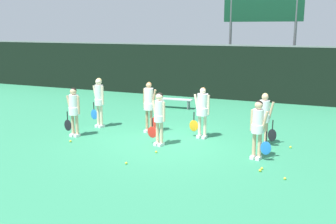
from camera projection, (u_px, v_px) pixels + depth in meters
The scene contains 18 objects.
ground_plane at pixel (165, 140), 12.69m from camera, with size 140.00×140.00×0.00m, color #2D7F56.
fence_windscreen at pixel (228, 72), 19.60m from camera, with size 60.00×0.08×2.76m.
scoreboard at pixel (263, 13), 20.18m from camera, with size 4.05×0.15×5.50m.
bench_courtside at pixel (174, 100), 17.68m from camera, with size 1.69×0.48×0.43m.
player_0 at pixel (74, 108), 12.99m from camera, with size 0.65×0.36×1.64m.
player_1 at pixel (159, 115), 11.96m from camera, with size 0.62×0.34×1.65m.
player_2 at pixel (258, 125), 10.70m from camera, with size 0.61×0.34×1.65m.
player_3 at pixel (99, 98), 14.17m from camera, with size 0.61×0.34×1.80m.
player_4 at pixel (149, 103), 13.46m from camera, with size 0.63×0.35×1.76m.
player_5 at pixel (202, 108), 12.78m from camera, with size 0.69×0.40×1.68m.
player_6 at pixel (264, 115), 11.98m from camera, with size 0.62×0.35×1.63m.
tennis_ball_0 at pixel (262, 168), 10.07m from camera, with size 0.07×0.07×0.07m, color #CCE033.
tennis_ball_1 at pixel (260, 170), 9.92m from camera, with size 0.07×0.07×0.07m, color #CCE033.
tennis_ball_2 at pixel (290, 147), 11.86m from camera, with size 0.07×0.07×0.07m, color #CCE033.
tennis_ball_3 at pixel (126, 163), 10.47m from camera, with size 0.07×0.07×0.07m, color #CCE033.
tennis_ball_4 at pixel (156, 152), 11.41m from camera, with size 0.07×0.07×0.07m, color #CCE033.
tennis_ball_5 at pixel (70, 141), 12.48m from camera, with size 0.07×0.07×0.07m, color #CCE033.
tennis_ball_6 at pixel (285, 178), 9.40m from camera, with size 0.06×0.06×0.06m, color #CCE033.
Camera 1 is at (4.79, -11.24, 3.57)m, focal length 42.00 mm.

